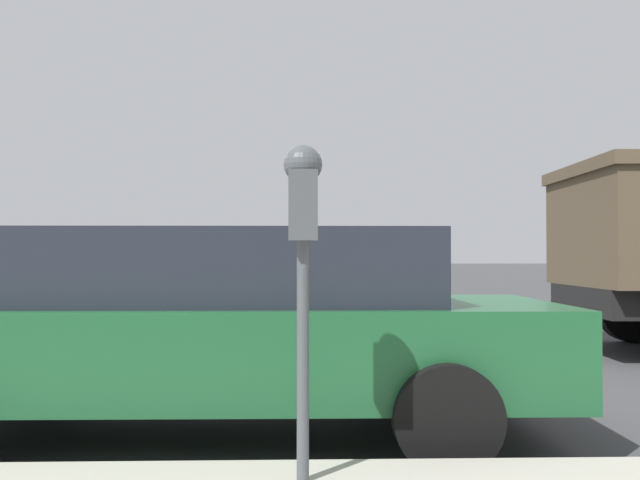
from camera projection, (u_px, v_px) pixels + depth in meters
The scene contains 3 objects.
ground_plane at pixel (290, 407), 6.19m from camera, with size 220.00×220.00×0.00m, color #424244.
parking_meter at pixel (303, 223), 3.65m from camera, with size 0.21×0.19×1.63m.
car_green at pixel (218, 326), 5.25m from camera, with size 2.15×4.80×1.44m.
Camera 1 is at (-6.22, -0.06, 1.26)m, focal length 42.00 mm.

